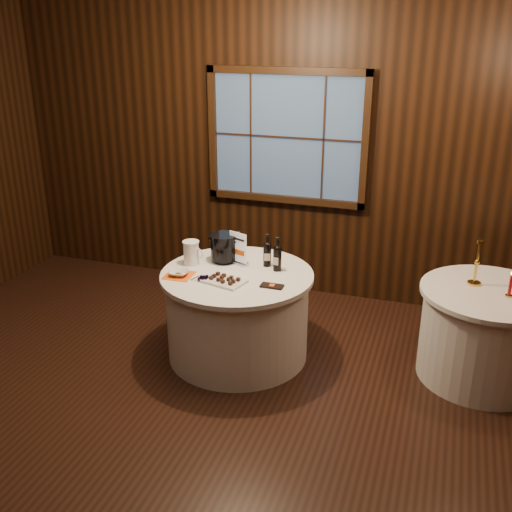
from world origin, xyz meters
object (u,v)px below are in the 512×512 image
(main_table, at_px, (238,314))
(glass_pitcher, at_px, (191,253))
(brass_candlestick, at_px, (476,269))
(red_candle, at_px, (510,287))
(port_bottle_right, at_px, (277,256))
(grape_bunch, at_px, (204,279))
(chocolate_plate, at_px, (224,280))
(chocolate_box, at_px, (272,286))
(port_bottle_left, at_px, (267,252))
(sign_stand, at_px, (239,253))
(ice_bucket, at_px, (224,247))
(cracker_bowl, at_px, (179,273))
(side_table, at_px, (485,334))

(main_table, height_order, glass_pitcher, glass_pitcher)
(brass_candlestick, relative_size, red_candle, 1.84)
(main_table, distance_m, port_bottle_right, 0.61)
(main_table, distance_m, grape_bunch, 0.51)
(chocolate_plate, bearing_deg, chocolate_box, 5.27)
(grape_bunch, bearing_deg, main_table, 50.43)
(red_candle, bearing_deg, port_bottle_right, -177.92)
(port_bottle_left, relative_size, red_candle, 1.40)
(main_table, relative_size, red_candle, 6.25)
(sign_stand, bearing_deg, grape_bunch, -87.21)
(ice_bucket, xyz_separation_m, glass_pitcher, (-0.24, -0.14, -0.03))
(sign_stand, relative_size, port_bottle_right, 1.01)
(grape_bunch, bearing_deg, glass_pitcher, 128.18)
(ice_bucket, bearing_deg, port_bottle_right, -5.25)
(grape_bunch, relative_size, brass_candlestick, 0.49)
(sign_stand, relative_size, port_bottle_left, 1.05)
(port_bottle_right, bearing_deg, sign_stand, -174.77)
(sign_stand, relative_size, glass_pitcher, 1.44)
(glass_pitcher, bearing_deg, brass_candlestick, 16.88)
(red_candle, bearing_deg, sign_stand, -179.01)
(main_table, bearing_deg, grape_bunch, -129.57)
(ice_bucket, bearing_deg, chocolate_box, -34.45)
(ice_bucket, xyz_separation_m, brass_candlestick, (2.07, 0.18, 0.00))
(sign_stand, distance_m, grape_bunch, 0.46)
(port_bottle_left, relative_size, ice_bucket, 1.15)
(glass_pitcher, height_order, red_candle, glass_pitcher)
(port_bottle_left, distance_m, port_bottle_right, 0.13)
(port_bottle_right, height_order, brass_candlestick, brass_candlestick)
(chocolate_plate, bearing_deg, port_bottle_right, 48.10)
(glass_pitcher, relative_size, cracker_bowl, 1.32)
(sign_stand, height_order, ice_bucket, sign_stand)
(glass_pitcher, distance_m, red_candle, 2.57)
(side_table, distance_m, glass_pitcher, 2.50)
(sign_stand, distance_m, chocolate_plate, 0.41)
(chocolate_box, xyz_separation_m, glass_pitcher, (-0.80, 0.24, 0.10))
(sign_stand, relative_size, chocolate_plate, 0.81)
(side_table, distance_m, sign_stand, 2.11)
(sign_stand, xyz_separation_m, brass_candlestick, (1.92, 0.20, 0.03))
(brass_candlestick, bearing_deg, grape_bunch, -163.10)
(sign_stand, xyz_separation_m, chocolate_box, (0.41, -0.36, -0.09))
(chocolate_box, xyz_separation_m, grape_bunch, (-0.55, -0.07, 0.01))
(side_table, distance_m, brass_candlestick, 0.54)
(brass_candlestick, bearing_deg, sign_stand, -174.20)
(sign_stand, relative_size, brass_candlestick, 0.80)
(glass_pitcher, distance_m, brass_candlestick, 2.33)
(side_table, distance_m, chocolate_plate, 2.13)
(chocolate_box, relative_size, cracker_bowl, 1.15)
(ice_bucket, xyz_separation_m, red_candle, (2.32, 0.02, -0.05))
(sign_stand, bearing_deg, glass_pitcher, -140.93)
(port_bottle_right, height_order, grape_bunch, port_bottle_right)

